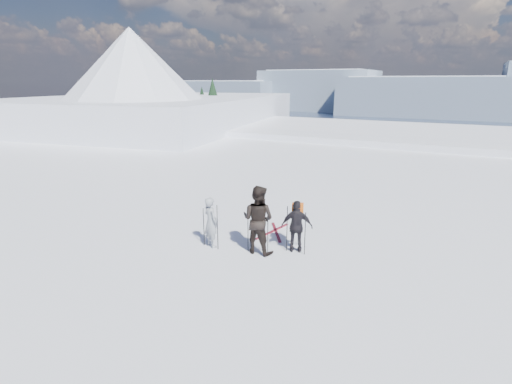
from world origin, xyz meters
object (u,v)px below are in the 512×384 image
at_px(skis_loose, 274,232).
at_px(skier_dark, 258,219).
at_px(skier_grey, 211,222).
at_px(skier_pack, 297,227).

bearing_deg(skis_loose, skier_dark, -81.42).
height_order(skier_grey, skier_pack, skier_pack).
relative_size(skier_grey, skis_loose, 0.89).
xyz_separation_m(skier_grey, skier_pack, (2.36, 0.82, 0.01)).
relative_size(skier_dark, skis_loose, 1.16).
xyz_separation_m(skier_grey, skier_dark, (1.41, 0.28, 0.23)).
bearing_deg(skier_pack, skier_grey, 0.17).
bearing_deg(skier_grey, skier_pack, -135.06).
height_order(skier_dark, skier_pack, skier_dark).
height_order(skier_grey, skier_dark, skier_dark).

